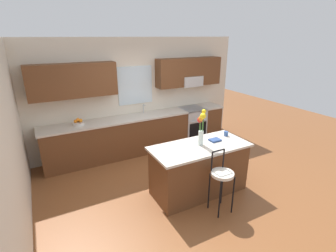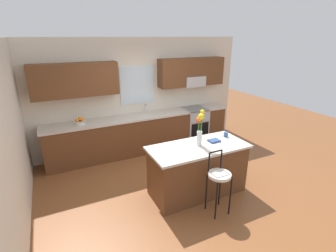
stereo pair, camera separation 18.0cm
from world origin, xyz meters
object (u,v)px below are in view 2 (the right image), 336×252
flower_vase (200,126)px  cookbook (214,141)px  bar_stool_near (219,177)px  kitchen_island (197,169)px  mug_ceramic (226,134)px  fruit_bowl_oranges (80,122)px  oven_range (194,125)px

flower_vase → cookbook: (0.33, 0.02, -0.34)m
bar_stool_near → kitchen_island: bearing=90.0°
bar_stool_near → flower_vase: bearing=87.5°
mug_ceramic → fruit_bowl_oranges: (-2.38, 1.97, 0.01)m
mug_ceramic → fruit_bowl_oranges: 3.09m
fruit_bowl_oranges → mug_ceramic: bearing=-39.6°
mug_ceramic → fruit_bowl_oranges: fruit_bowl_oranges is taller
cookbook → kitchen_island: bearing=-172.2°
flower_vase → mug_ceramic: bearing=9.6°
oven_range → flower_vase: (-1.18, -2.05, 0.81)m
cookbook → oven_range: bearing=67.4°
bar_stool_near → cookbook: size_ratio=5.21×
kitchen_island → fruit_bowl_oranges: bearing=128.5°
bar_stool_near → cookbook: 0.82m
bar_stool_near → fruit_bowl_oranges: 3.22m
oven_range → bar_stool_near: bar_stool_near is taller
oven_range → mug_ceramic: 2.07m
kitchen_island → bar_stool_near: bar_stool_near is taller
cookbook → fruit_bowl_oranges: size_ratio=0.83×
fruit_bowl_oranges → cookbook: bearing=-45.3°
oven_range → kitchen_island: same height
oven_range → kitchen_island: bearing=-120.2°
oven_range → flower_vase: flower_vase is taller
mug_ceramic → kitchen_island: bearing=-168.4°
kitchen_island → cookbook: (0.36, 0.05, 0.47)m
bar_stool_near → flower_vase: flower_vase is taller
kitchen_island → mug_ceramic: (0.70, 0.14, 0.50)m
kitchen_island → cookbook: bearing=7.8°
fruit_bowl_oranges → kitchen_island: bearing=-51.5°
oven_range → bar_stool_near: bearing=-114.1°
kitchen_island → bar_stool_near: bearing=-90.0°
kitchen_island → cookbook: size_ratio=8.75×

